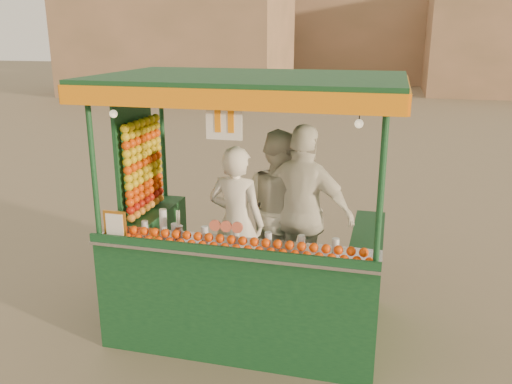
% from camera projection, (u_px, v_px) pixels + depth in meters
% --- Properties ---
extents(ground, '(90.00, 90.00, 0.00)m').
position_uv_depth(ground, '(266.00, 336.00, 5.25)').
color(ground, '#766A54').
rests_on(ground, ground).
extents(building_left, '(10.00, 6.00, 6.00)m').
position_uv_depth(building_left, '(179.00, 30.00, 25.07)').
color(building_left, '#A57A5E').
rests_on(building_left, ground).
extents(building_center, '(14.00, 7.00, 7.00)m').
position_uv_depth(building_center, '(347.00, 22.00, 32.54)').
color(building_center, '#A57A5E').
rests_on(building_center, ground).
extents(juice_cart, '(2.77, 1.79, 2.51)m').
position_uv_depth(juice_cart, '(241.00, 254.00, 5.16)').
color(juice_cart, '#0F371E').
rests_on(juice_cart, ground).
extents(vendor_left, '(0.61, 0.44, 1.56)m').
position_uv_depth(vendor_left, '(236.00, 223.00, 5.23)').
color(vendor_left, white).
rests_on(vendor_left, ground).
extents(vendor_middle, '(1.03, 1.01, 1.67)m').
position_uv_depth(vendor_middle, '(280.00, 209.00, 5.48)').
color(vendor_middle, silver).
rests_on(vendor_middle, ground).
extents(vendor_right, '(1.11, 0.67, 1.76)m').
position_uv_depth(vendor_right, '(304.00, 213.00, 5.21)').
color(vendor_right, white).
rests_on(vendor_right, ground).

